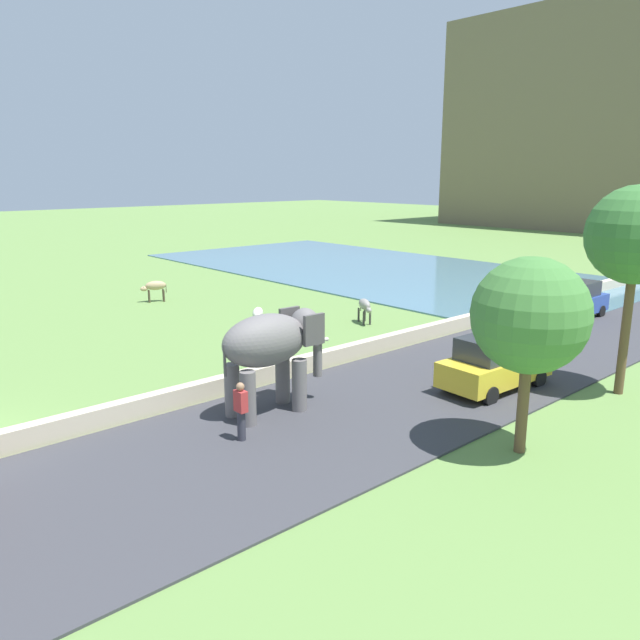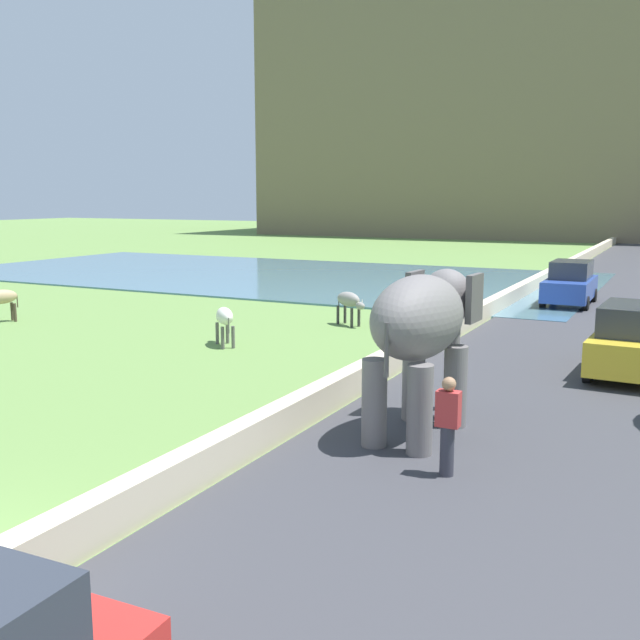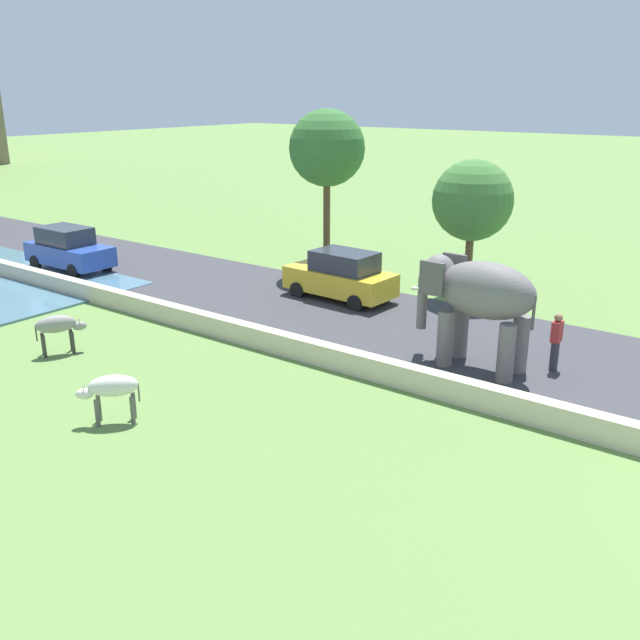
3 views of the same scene
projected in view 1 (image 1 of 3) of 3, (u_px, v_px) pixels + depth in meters
The scene contains 12 objects.
road_surface at pixel (537, 347), 24.69m from camera, with size 7.00×120.00×0.06m, color #38383D.
barrier_wall at pixel (431, 331), 26.10m from camera, with size 0.40×110.00×0.62m, color beige.
lake at pixel (374, 269), 45.28m from camera, with size 36.00×18.00×0.08m, color slate.
elephant at pixel (272, 346), 17.55m from camera, with size 1.53×3.50×2.99m.
person_beside_elephant at pixel (241, 411), 15.86m from camera, with size 0.36×0.22×1.63m.
car_yellow at pixel (494, 363), 19.76m from camera, with size 1.95×4.08×1.80m.
car_blue at pixel (574, 300), 29.56m from camera, with size 1.81×4.01×1.80m.
cow_white at pixel (258, 314), 26.89m from camera, with size 1.23×1.20×1.15m.
cow_grey at pixel (365, 306), 28.63m from camera, with size 1.38×0.94×1.15m.
cow_tan at pixel (155, 287), 33.52m from camera, with size 0.83×1.41×1.15m.
tree_near at pixel (637, 236), 18.48m from camera, with size 2.99×2.99×6.52m.
tree_mid at pixel (530, 316), 14.72m from camera, with size 2.83×2.83×4.94m.
Camera 1 is at (16.99, -2.30, 6.80)m, focal length 34.60 mm.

